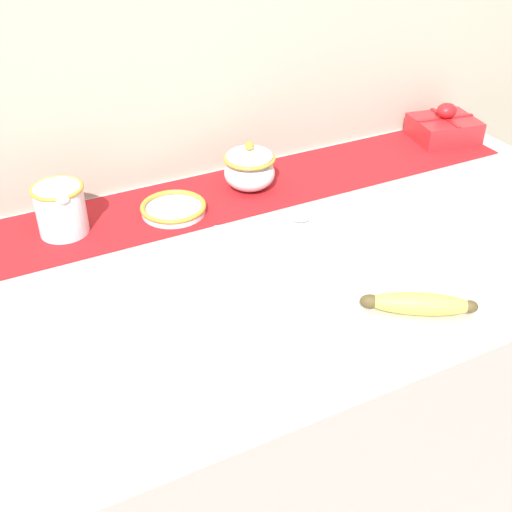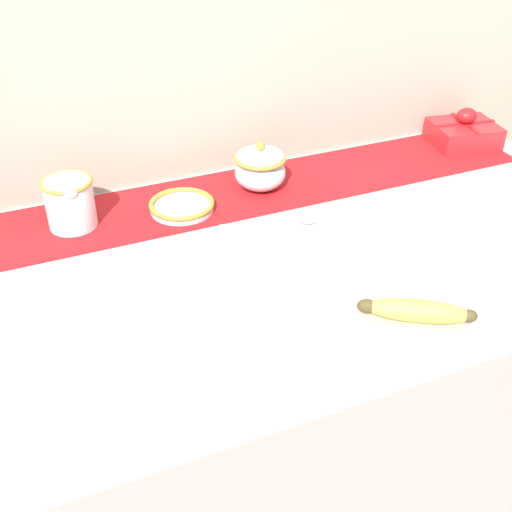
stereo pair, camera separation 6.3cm
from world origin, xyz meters
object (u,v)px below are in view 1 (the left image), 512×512
at_px(sugar_bowl, 249,168).
at_px(spoon, 291,220).
at_px(cream_pitcher, 60,207).
at_px(gift_box, 444,127).
at_px(small_dish, 173,208).
at_px(banana, 419,304).

bearing_deg(sugar_bowl, spoon, -85.54).
bearing_deg(cream_pitcher, gift_box, 1.11).
bearing_deg(cream_pitcher, small_dish, -7.29).
bearing_deg(spoon, gift_box, 37.65).
relative_size(small_dish, gift_box, 0.78).
height_order(cream_pitcher, spoon, cream_pitcher).
bearing_deg(sugar_bowl, banana, -84.21).
height_order(cream_pitcher, banana, cream_pitcher).
relative_size(banana, gift_box, 1.00).
distance_m(cream_pitcher, spoon, 0.45).
bearing_deg(spoon, sugar_bowl, 113.51).
height_order(banana, spoon, banana).
xyz_separation_m(small_dish, gift_box, (0.75, 0.05, 0.02)).
distance_m(banana, gift_box, 0.74).
xyz_separation_m(spoon, gift_box, (0.55, 0.18, 0.03)).
distance_m(sugar_bowl, small_dish, 0.19).
height_order(cream_pitcher, sugar_bowl, sugar_bowl).
relative_size(sugar_bowl, spoon, 0.60).
xyz_separation_m(small_dish, banana, (0.24, -0.49, 0.01)).
distance_m(cream_pitcher, gift_box, 0.97).
xyz_separation_m(banana, gift_box, (0.51, 0.53, 0.01)).
bearing_deg(banana, gift_box, 46.40).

